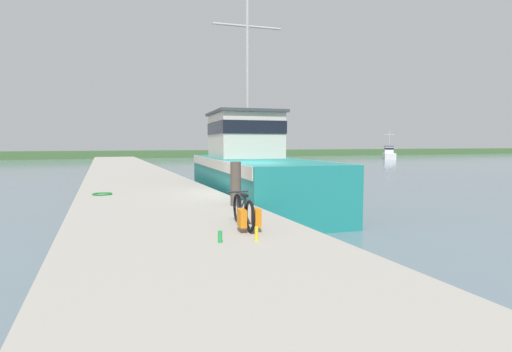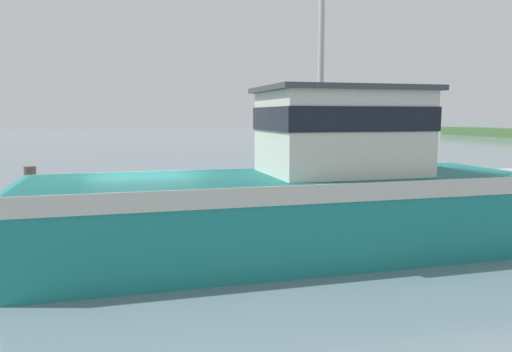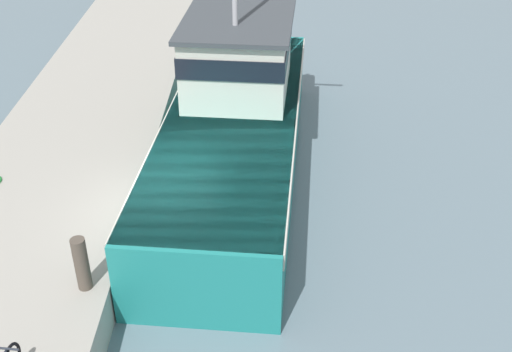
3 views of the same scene
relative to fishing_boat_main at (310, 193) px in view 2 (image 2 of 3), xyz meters
The scene contains 5 objects.
ground_plane 4.28m from the fishing_boat_main, 111.87° to the right, with size 320.00×320.00×0.00m, color slate.
dock_pier 5.93m from the fishing_boat_main, 140.52° to the right, with size 4.60×80.00×0.93m, color #A39E93.
fishing_boat_main is the anchor object (origin of this frame).
mooring_post 6.84m from the fishing_boat_main, 113.12° to the right, with size 0.28×0.28×1.18m, color #51473D.
hose_coil 6.56m from the fishing_boat_main, 157.07° to the right, with size 0.62×0.62×0.05m, color #197A2D.
Camera 2 is at (12.11, -1.51, 3.36)m, focal length 35.00 mm.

